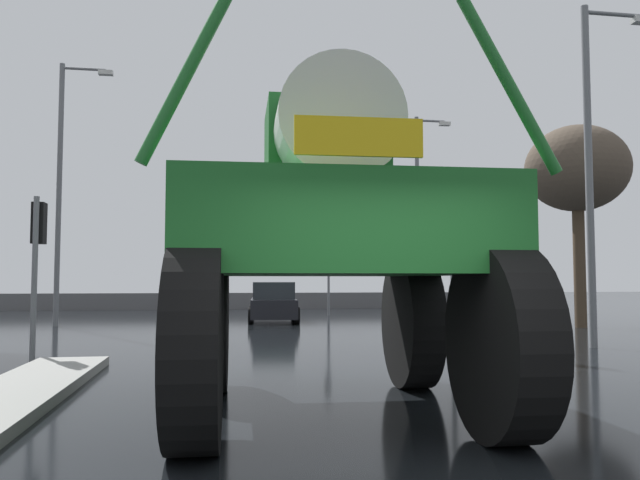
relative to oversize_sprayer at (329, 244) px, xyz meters
name	(u,v)px	position (x,y,z in m)	size (l,w,h in m)	color
ground_plane	(258,326)	(0.11, 14.41, -2.02)	(120.00, 120.00, 0.00)	black
median_island	(0,403)	(-3.94, 0.86, -1.94)	(1.24, 8.28, 0.15)	gray
oversize_sprayer	(329,244)	(0.00, 0.00, 0.00)	(4.10, 5.28, 4.43)	black
sedan_ahead	(273,303)	(0.87, 16.98, -1.30)	(2.11, 4.21, 1.52)	black
traffic_signal_near_left	(38,241)	(-4.90, 5.96, 0.35)	(0.24, 0.54, 3.26)	slate
traffic_signal_near_right	(450,223)	(3.83, 5.95, 0.85)	(0.24, 0.54, 3.93)	slate
traffic_signal_far_left	(328,254)	(3.76, 21.10, 0.76)	(0.24, 0.55, 3.81)	slate
streetlight_near_right	(594,155)	(7.59, 6.21, 2.56)	(1.90, 0.24, 8.26)	slate
streetlight_far_left	(63,181)	(-6.68, 15.68, 3.07)	(1.82, 0.24, 9.28)	slate
streetlight_far_right	(420,207)	(7.38, 18.69, 2.78)	(1.62, 0.24, 8.74)	slate
bare_tree_right	(577,170)	(10.85, 12.19, 3.34)	(3.47, 3.47, 6.90)	#473828
roadside_barrier	(242,301)	(0.11, 27.96, -1.57)	(25.64, 0.24, 0.90)	#59595B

